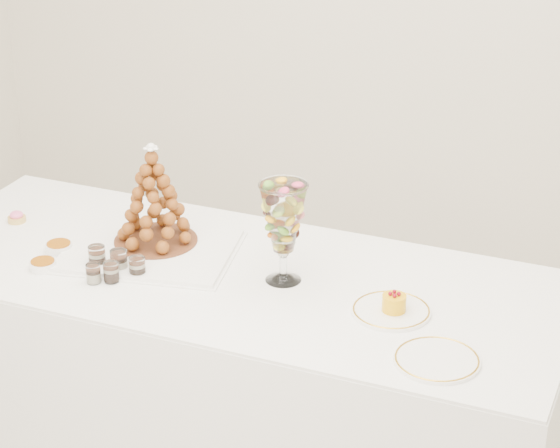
% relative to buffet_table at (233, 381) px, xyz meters
% --- Properties ---
extents(buffet_table, '(2.21, 0.91, 0.84)m').
position_rel_buffet_table_xyz_m(buffet_table, '(0.00, 0.00, 0.00)').
color(buffet_table, white).
rests_on(buffet_table, ground).
extents(lace_tray, '(0.61, 0.50, 0.02)m').
position_rel_buffet_table_xyz_m(lace_tray, '(-0.31, 0.03, 0.43)').
color(lace_tray, white).
rests_on(lace_tray, buffet_table).
extents(macaron_vase, '(0.15, 0.15, 0.33)m').
position_rel_buffet_table_xyz_m(macaron_vase, '(0.18, 0.02, 0.63)').
color(macaron_vase, white).
rests_on(macaron_vase, buffet_table).
extents(cake_plate, '(0.24, 0.24, 0.01)m').
position_rel_buffet_table_xyz_m(cake_plate, '(0.56, -0.06, 0.42)').
color(cake_plate, white).
rests_on(cake_plate, buffet_table).
extents(spare_plate, '(0.24, 0.24, 0.01)m').
position_rel_buffet_table_xyz_m(spare_plate, '(0.75, -0.28, 0.42)').
color(spare_plate, white).
rests_on(spare_plate, buffet_table).
extents(pink_tart, '(0.06, 0.06, 0.04)m').
position_rel_buffet_table_xyz_m(pink_tart, '(-0.87, 0.08, 0.43)').
color(pink_tart, tan).
rests_on(pink_tart, buffet_table).
extents(verrine_a, '(0.06, 0.06, 0.07)m').
position_rel_buffet_table_xyz_m(verrine_a, '(-0.42, -0.13, 0.46)').
color(verrine_a, white).
rests_on(verrine_a, buffet_table).
extents(verrine_b, '(0.06, 0.06, 0.08)m').
position_rel_buffet_table_xyz_m(verrine_b, '(-0.34, -0.13, 0.46)').
color(verrine_b, white).
rests_on(verrine_b, buffet_table).
extents(verrine_c, '(0.06, 0.06, 0.07)m').
position_rel_buffet_table_xyz_m(verrine_c, '(-0.26, -0.14, 0.45)').
color(verrine_c, white).
rests_on(verrine_c, buffet_table).
extents(verrine_d, '(0.05, 0.05, 0.06)m').
position_rel_buffet_table_xyz_m(verrine_d, '(-0.38, -0.22, 0.45)').
color(verrine_d, white).
rests_on(verrine_d, buffet_table).
extents(verrine_e, '(0.06, 0.06, 0.07)m').
position_rel_buffet_table_xyz_m(verrine_e, '(-0.33, -0.20, 0.45)').
color(verrine_e, white).
rests_on(verrine_e, buffet_table).
extents(ramekin_back, '(0.09, 0.09, 0.03)m').
position_rel_buffet_table_xyz_m(ramekin_back, '(-0.60, -0.07, 0.43)').
color(ramekin_back, white).
rests_on(ramekin_back, buffet_table).
extents(ramekin_front, '(0.09, 0.09, 0.03)m').
position_rel_buffet_table_xyz_m(ramekin_front, '(-0.58, -0.20, 0.43)').
color(ramekin_front, white).
rests_on(ramekin_front, buffet_table).
extents(croquembouche, '(0.29, 0.29, 0.35)m').
position_rel_buffet_table_xyz_m(croquembouche, '(-0.32, 0.08, 0.61)').
color(croquembouche, '#5F3018').
rests_on(croquembouche, lace_tray).
extents(mousse_cake, '(0.07, 0.07, 0.06)m').
position_rel_buffet_table_xyz_m(mousse_cake, '(0.57, -0.06, 0.46)').
color(mousse_cake, '#F5AE0B').
rests_on(mousse_cake, cake_plate).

